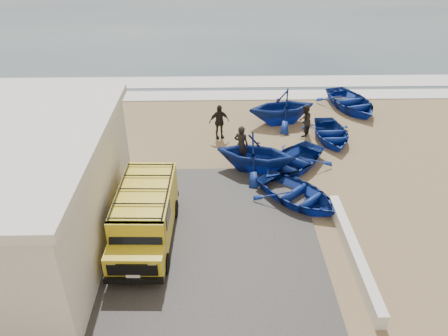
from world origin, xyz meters
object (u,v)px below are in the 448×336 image
object	(u,v)px
boat_far_left	(282,107)
fisherman_middle	(305,121)
parapet	(353,252)
van	(145,214)
fisherman_back	(219,122)
boat_mid_right	(331,134)
boat_near_right	(292,161)
boat_near_left	(298,194)
boat_far_right	(351,102)
fisherman_front	(241,145)
boat_mid_left	(256,153)

from	to	relation	value
boat_far_left	fisherman_middle	world-z (taller)	boat_far_left
parapet	van	bearing A→B (deg)	170.54
boat_far_left	fisherman_back	size ratio (longest dim) A/B	2.04
boat_mid_right	boat_far_left	world-z (taller)	boat_far_left
parapet	van	world-z (taller)	van
fisherman_middle	boat_near_right	bearing A→B (deg)	8.03
boat_far_left	boat_near_left	bearing A→B (deg)	-15.52
boat_far_left	boat_far_right	distance (m)	4.80
parapet	boat_near_right	bearing A→B (deg)	101.40
van	fisherman_middle	world-z (taller)	van
boat_mid_right	boat_far_right	size ratio (longest dim) A/B	0.82
fisherman_front	fisherman_back	world-z (taller)	fisherman_front
boat_mid_left	fisherman_back	bearing A→B (deg)	40.54
boat_near_left	boat_far_right	world-z (taller)	boat_far_right
van	boat_mid_left	distance (m)	6.35
boat_mid_left	boat_mid_right	bearing A→B (deg)	-39.26
boat_near_left	fisherman_middle	world-z (taller)	fisherman_middle
boat_near_left	boat_far_left	xyz separation A→B (m)	(0.33, 7.59, 0.59)
van	fisherman_front	xyz separation A→B (m)	(3.73, 5.39, -0.15)
van	boat_mid_right	distance (m)	11.45
van	boat_near_left	xyz separation A→B (m)	(5.87, 2.15, -0.72)
van	fisherman_back	distance (m)	8.48
boat_mid_right	boat_mid_left	bearing A→B (deg)	-145.67
boat_near_right	boat_far_left	bearing A→B (deg)	131.01
boat_near_right	boat_mid_left	bearing A→B (deg)	-131.21
boat_far_left	boat_near_right	bearing A→B (deg)	-14.99
boat_far_right	fisherman_middle	world-z (taller)	fisherman_middle
boat_near_left	boat_far_right	xyz separation A→B (m)	(4.75, 9.40, 0.06)
parapet	boat_far_left	xyz separation A→B (m)	(-1.04, 10.95, 0.71)
van	boat_mid_left	xyz separation A→B (m)	(4.35, 4.63, -0.16)
boat_mid_right	fisherman_back	size ratio (longest dim) A/B	1.95
parapet	boat_mid_right	xyz separation A→B (m)	(1.27, 8.82, 0.09)
parapet	boat_near_right	distance (m)	6.13
boat_far_right	fisherman_front	xyz separation A→B (m)	(-6.89, -6.16, 0.51)
fisherman_middle	boat_mid_left	bearing A→B (deg)	-11.78
boat_mid_right	boat_far_left	xyz separation A→B (m)	(-2.31, 2.13, 0.61)
boat_near_right	fisherman_front	world-z (taller)	fisherman_front
fisherman_middle	boat_far_left	bearing A→B (deg)	-120.54
boat_mid_left	fisherman_middle	xyz separation A→B (m)	(2.86, 3.53, -0.10)
parapet	boat_near_left	distance (m)	3.63
parapet	boat_mid_right	distance (m)	8.92
parapet	fisherman_front	bearing A→B (deg)	118.09
boat_mid_left	fisherman_back	xyz separation A→B (m)	(-1.61, 3.39, -0.03)
boat_near_right	boat_far_left	distance (m)	4.98
boat_near_right	van	bearing A→B (deg)	-98.49
fisherman_front	fisherman_back	xyz separation A→B (m)	(-0.99, 2.64, -0.05)
parapet	boat_mid_left	world-z (taller)	boat_mid_left
boat_mid_right	fisherman_back	world-z (taller)	fisherman_back
boat_near_right	boat_mid_right	size ratio (longest dim) A/B	1.11
boat_far_right	fisherman_back	distance (m)	8.65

